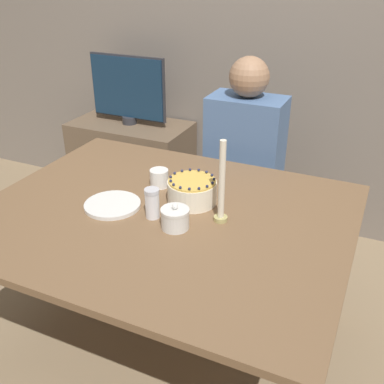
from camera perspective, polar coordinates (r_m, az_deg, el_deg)
name	(u,v)px	position (r m, az deg, el deg)	size (l,w,h in m)	color
ground_plane	(168,344)	(2.29, -3.10, -18.72)	(12.00, 12.00, 0.00)	#8C7556
wall_behind	(269,25)	(2.91, 9.74, 20.20)	(8.00, 0.05, 2.60)	slate
dining_table	(164,231)	(1.88, -3.59, -4.95)	(1.49, 1.19, 0.74)	brown
cake	(192,191)	(1.88, 0.00, 0.11)	(0.21, 0.21, 0.11)	#EFE5CC
sugar_bowl	(175,218)	(1.71, -2.16, -3.35)	(0.11, 0.11, 0.10)	silver
sugar_shaker	(152,203)	(1.77, -5.07, -1.42)	(0.06, 0.06, 0.12)	white
plate_stack	(113,205)	(1.89, -10.06, -1.62)	(0.23, 0.23, 0.02)	silver
candle	(222,189)	(1.71, 3.78, 0.44)	(0.05, 0.05, 0.34)	tan
cup	(159,178)	(2.02, -4.18, 1.78)	(0.08, 0.08, 0.08)	white
person_man_blue_shirt	(243,182)	(2.55, 6.50, 1.31)	(0.40, 0.34, 1.23)	#473D33
side_cabinet	(133,166)	(3.28, -7.54, 3.33)	(0.82, 0.44, 0.64)	brown
tv_monitor	(128,89)	(3.10, -8.16, 12.82)	(0.55, 0.10, 0.46)	#2D2D33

